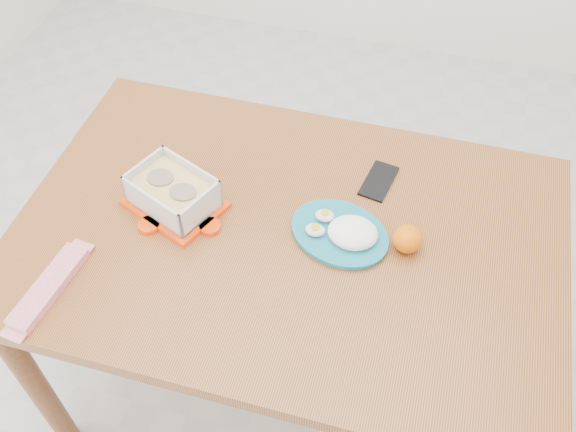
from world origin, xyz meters
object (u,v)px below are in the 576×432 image
(food_container, at_px, (173,193))
(smartphone, at_px, (379,181))
(orange_fruit, at_px, (408,239))
(rice_plate, at_px, (344,231))
(dining_table, at_px, (288,254))

(food_container, xyz_separation_m, smartphone, (0.47, 0.21, -0.04))
(orange_fruit, height_order, smartphone, orange_fruit)
(food_container, bearing_deg, smartphone, 47.46)
(food_container, relative_size, rice_plate, 0.90)
(orange_fruit, distance_m, smartphone, 0.22)
(food_container, relative_size, orange_fruit, 3.95)
(orange_fruit, relative_size, rice_plate, 0.23)
(dining_table, height_order, food_container, food_container)
(smartphone, bearing_deg, rice_plate, -93.50)
(smartphone, bearing_deg, dining_table, -118.87)
(dining_table, xyz_separation_m, rice_plate, (0.13, 0.02, 0.11))
(orange_fruit, xyz_separation_m, rice_plate, (-0.15, -0.01, -0.01))
(rice_plate, bearing_deg, food_container, -159.47)
(orange_fruit, height_order, rice_plate, orange_fruit)
(food_container, height_order, orange_fruit, food_container)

